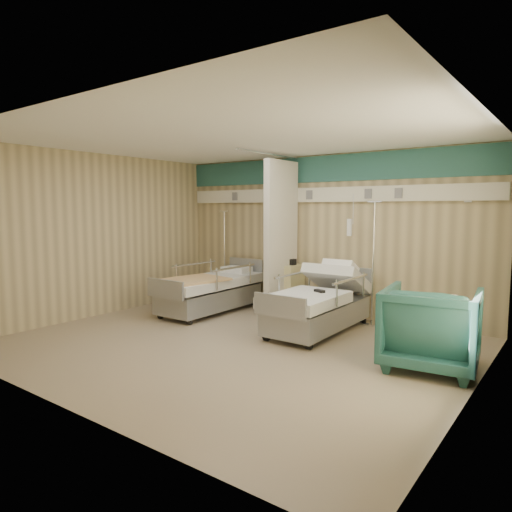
# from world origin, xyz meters

# --- Properties ---
(ground) EXTENTS (6.00, 5.00, 0.00)m
(ground) POSITION_xyz_m (0.00, 0.00, 0.00)
(ground) COLOR gray
(ground) RESTS_ON ground
(room_walls) EXTENTS (6.04, 5.04, 2.82)m
(room_walls) POSITION_xyz_m (-0.03, 0.25, 1.86)
(room_walls) COLOR tan
(room_walls) RESTS_ON ground
(bed_right) EXTENTS (1.00, 2.16, 0.63)m
(bed_right) POSITION_xyz_m (0.60, 1.30, 0.32)
(bed_right) COLOR silver
(bed_right) RESTS_ON ground
(bed_left) EXTENTS (1.00, 2.16, 0.63)m
(bed_left) POSITION_xyz_m (-1.60, 1.30, 0.32)
(bed_left) COLOR silver
(bed_left) RESTS_ON ground
(bedside_cabinet) EXTENTS (0.50, 0.48, 0.85)m
(bedside_cabinet) POSITION_xyz_m (-0.55, 2.20, 0.42)
(bedside_cabinet) COLOR #DACC88
(bedside_cabinet) RESTS_ON ground
(visitor_armchair) EXTENTS (1.16, 1.18, 0.96)m
(visitor_armchair) POSITION_xyz_m (2.44, 0.62, 0.48)
(visitor_armchair) COLOR #1D4943
(visitor_armchair) RESTS_ON ground
(waffle_blanket) EXTENTS (0.71, 0.66, 0.07)m
(waffle_blanket) POSITION_xyz_m (2.42, 0.58, 1.00)
(waffle_blanket) COLOR white
(waffle_blanket) RESTS_ON visitor_armchair
(iv_stand_right) EXTENTS (0.35, 0.35, 1.98)m
(iv_stand_right) POSITION_xyz_m (1.10, 2.18, 0.41)
(iv_stand_right) COLOR silver
(iv_stand_right) RESTS_ON ground
(iv_stand_left) EXTENTS (0.32, 0.32, 1.82)m
(iv_stand_left) POSITION_xyz_m (-2.08, 2.28, 0.37)
(iv_stand_left) COLOR silver
(iv_stand_left) RESTS_ON ground
(call_remote) EXTENTS (0.19, 0.14, 0.04)m
(call_remote) POSITION_xyz_m (0.69, 1.16, 0.65)
(call_remote) COLOR black
(call_remote) RESTS_ON bed_right
(tan_blanket) EXTENTS (1.00, 1.17, 0.04)m
(tan_blanket) POSITION_xyz_m (-1.56, 0.84, 0.65)
(tan_blanket) COLOR tan
(tan_blanket) RESTS_ON bed_left
(toiletry_bag) EXTENTS (0.20, 0.13, 0.11)m
(toiletry_bag) POSITION_xyz_m (-0.46, 2.20, 0.90)
(toiletry_bag) COLOR black
(toiletry_bag) RESTS_ON bedside_cabinet
(white_cup) EXTENTS (0.08, 0.08, 0.12)m
(white_cup) POSITION_xyz_m (-0.62, 2.25, 0.91)
(white_cup) COLOR white
(white_cup) RESTS_ON bedside_cabinet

